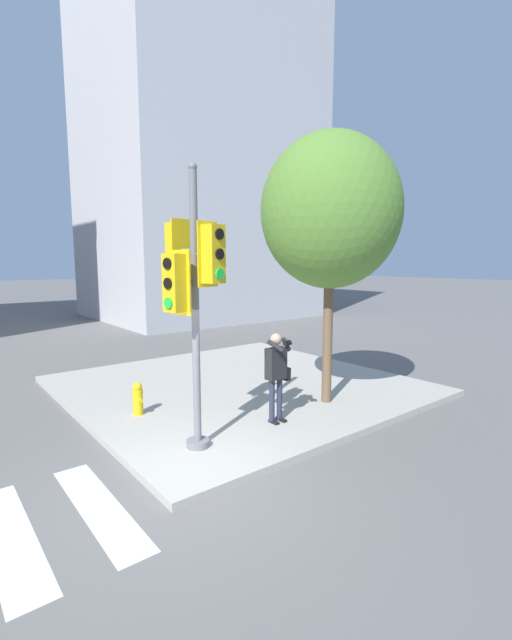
{
  "coord_description": "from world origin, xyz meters",
  "views": [
    {
      "loc": [
        -2.89,
        -5.26,
        3.28
      ],
      "look_at": [
        1.84,
        0.66,
        2.24
      ],
      "focal_mm": 24.0,
      "sensor_mm": 36.0,
      "label": 1
    }
  ],
  "objects_px": {
    "fire_hydrant": "(138,399)",
    "traffic_signal_pole": "(190,283)",
    "street_tree": "(330,212)",
    "person_photographer": "(277,369)"
  },
  "relations": [
    {
      "from": "fire_hydrant",
      "to": "traffic_signal_pole",
      "type": "bearing_deg",
      "value": -88.37
    },
    {
      "from": "traffic_signal_pole",
      "to": "street_tree",
      "type": "xyz_separation_m",
      "value": [
        3.61,
        0.28,
        1.39
      ]
    },
    {
      "from": "traffic_signal_pole",
      "to": "fire_hydrant",
      "type": "distance_m",
      "value": 3.27
    },
    {
      "from": "fire_hydrant",
      "to": "person_photographer",
      "type": "bearing_deg",
      "value": -46.41
    },
    {
      "from": "person_photographer",
      "to": "street_tree",
      "type": "xyz_separation_m",
      "value": [
        1.69,
        0.21,
        3.13
      ]
    },
    {
      "from": "street_tree",
      "to": "fire_hydrant",
      "type": "height_order",
      "value": "street_tree"
    },
    {
      "from": "traffic_signal_pole",
      "to": "fire_hydrant",
      "type": "height_order",
      "value": "traffic_signal_pole"
    },
    {
      "from": "person_photographer",
      "to": "traffic_signal_pole",
      "type": "bearing_deg",
      "value": -178.15
    },
    {
      "from": "traffic_signal_pole",
      "to": "person_photographer",
      "type": "bearing_deg",
      "value": 1.85
    },
    {
      "from": "person_photographer",
      "to": "street_tree",
      "type": "bearing_deg",
      "value": 7.26
    }
  ]
}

